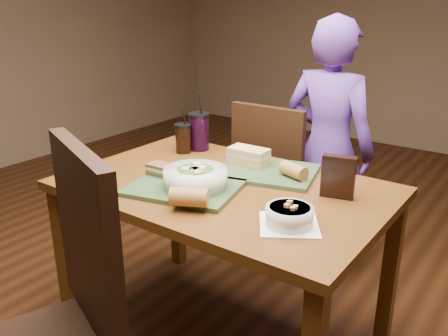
{
  "coord_description": "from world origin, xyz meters",
  "views": [
    {
      "loc": [
        1.05,
        -1.45,
        1.46
      ],
      "look_at": [
        0.0,
        0.0,
        0.82
      ],
      "focal_mm": 38.0,
      "sensor_mm": 36.0,
      "label": 1
    }
  ],
  "objects_px": {
    "tray_near": "(184,188)",
    "baguette_far": "(294,171)",
    "chair_far": "(275,180)",
    "chip_bag": "(338,177)",
    "chair_near": "(62,319)",
    "tray_far": "(265,172)",
    "cup_cola": "(183,138)",
    "baguette_near": "(189,197)",
    "diner": "(328,149)",
    "sandwich_near": "(160,169)",
    "dining_table": "(224,204)",
    "sandwich_far": "(248,156)",
    "salad_bowl": "(195,177)",
    "cup_berry": "(199,131)",
    "soup_bowl": "(289,215)"
  },
  "relations": [
    {
      "from": "tray_near",
      "to": "baguette_far",
      "type": "bearing_deg",
      "value": 47.62
    },
    {
      "from": "chair_far",
      "to": "chip_bag",
      "type": "xyz_separation_m",
      "value": [
        0.56,
        -0.52,
        0.3
      ]
    },
    {
      "from": "chair_far",
      "to": "chair_near",
      "type": "bearing_deg",
      "value": -83.85
    },
    {
      "from": "baguette_far",
      "to": "tray_far",
      "type": "bearing_deg",
      "value": 174.78
    },
    {
      "from": "chair_near",
      "to": "cup_cola",
      "type": "xyz_separation_m",
      "value": [
        -0.43,
        1.04,
        0.22
      ]
    },
    {
      "from": "chair_far",
      "to": "baguette_near",
      "type": "height_order",
      "value": "chair_far"
    },
    {
      "from": "baguette_near",
      "to": "chip_bag",
      "type": "xyz_separation_m",
      "value": [
        0.38,
        0.42,
        0.03
      ]
    },
    {
      "from": "diner",
      "to": "sandwich_near",
      "type": "xyz_separation_m",
      "value": [
        -0.33,
        -0.95,
        0.09
      ]
    },
    {
      "from": "dining_table",
      "to": "chair_far",
      "type": "bearing_deg",
      "value": 101.63
    },
    {
      "from": "sandwich_far",
      "to": "baguette_near",
      "type": "bearing_deg",
      "value": -80.67
    },
    {
      "from": "chair_near",
      "to": "chair_far",
      "type": "height_order",
      "value": "chair_near"
    },
    {
      "from": "salad_bowl",
      "to": "cup_berry",
      "type": "height_order",
      "value": "cup_berry"
    },
    {
      "from": "salad_bowl",
      "to": "tray_near",
      "type": "bearing_deg",
      "value": -157.64
    },
    {
      "from": "salad_bowl",
      "to": "cup_berry",
      "type": "distance_m",
      "value": 0.55
    },
    {
      "from": "chair_near",
      "to": "cup_cola",
      "type": "height_order",
      "value": "chair_near"
    },
    {
      "from": "baguette_far",
      "to": "diner",
      "type": "bearing_deg",
      "value": 101.62
    },
    {
      "from": "chair_near",
      "to": "salad_bowl",
      "type": "relative_size",
      "value": 4.36
    },
    {
      "from": "baguette_near",
      "to": "salad_bowl",
      "type": "bearing_deg",
      "value": 122.2
    },
    {
      "from": "baguette_near",
      "to": "dining_table",
      "type": "bearing_deg",
      "value": 100.12
    },
    {
      "from": "baguette_near",
      "to": "baguette_far",
      "type": "distance_m",
      "value": 0.5
    },
    {
      "from": "diner",
      "to": "baguette_near",
      "type": "distance_m",
      "value": 1.13
    },
    {
      "from": "chair_far",
      "to": "soup_bowl",
      "type": "bearing_deg",
      "value": -57.63
    },
    {
      "from": "soup_bowl",
      "to": "sandwich_far",
      "type": "xyz_separation_m",
      "value": [
        -0.43,
        0.41,
        0.02
      ]
    },
    {
      "from": "baguette_far",
      "to": "chair_far",
      "type": "bearing_deg",
      "value": 126.63
    },
    {
      "from": "cup_berry",
      "to": "chip_bag",
      "type": "bearing_deg",
      "value": -11.66
    },
    {
      "from": "tray_far",
      "to": "sandwich_near",
      "type": "xyz_separation_m",
      "value": [
        -0.33,
        -0.31,
        0.03
      ]
    },
    {
      "from": "chair_far",
      "to": "cup_cola",
      "type": "distance_m",
      "value": 0.59
    },
    {
      "from": "dining_table",
      "to": "sandwich_near",
      "type": "relative_size",
      "value": 12.61
    },
    {
      "from": "sandwich_near",
      "to": "cup_berry",
      "type": "relative_size",
      "value": 0.36
    },
    {
      "from": "diner",
      "to": "baguette_far",
      "type": "height_order",
      "value": "diner"
    },
    {
      "from": "sandwich_far",
      "to": "dining_table",
      "type": "bearing_deg",
      "value": -81.61
    },
    {
      "from": "chair_near",
      "to": "tray_far",
      "type": "distance_m",
      "value": 1.03
    },
    {
      "from": "dining_table",
      "to": "diner",
      "type": "bearing_deg",
      "value": 84.68
    },
    {
      "from": "sandwich_near",
      "to": "chair_far",
      "type": "bearing_deg",
      "value": 81.19
    },
    {
      "from": "tray_far",
      "to": "sandwich_near",
      "type": "relative_size",
      "value": 4.07
    },
    {
      "from": "sandwich_far",
      "to": "soup_bowl",
      "type": "bearing_deg",
      "value": -43.49
    },
    {
      "from": "salad_bowl",
      "to": "soup_bowl",
      "type": "xyz_separation_m",
      "value": [
        0.44,
        -0.05,
        -0.02
      ]
    },
    {
      "from": "tray_far",
      "to": "soup_bowl",
      "type": "height_order",
      "value": "soup_bowl"
    },
    {
      "from": "chair_far",
      "to": "soup_bowl",
      "type": "xyz_separation_m",
      "value": [
        0.53,
        -0.84,
        0.26
      ]
    },
    {
      "from": "cup_berry",
      "to": "baguette_far",
      "type": "bearing_deg",
      "value": -11.18
    },
    {
      "from": "salad_bowl",
      "to": "sandwich_near",
      "type": "distance_m",
      "value": 0.21
    },
    {
      "from": "chair_near",
      "to": "baguette_near",
      "type": "relative_size",
      "value": 8.09
    },
    {
      "from": "dining_table",
      "to": "soup_bowl",
      "type": "relative_size",
      "value": 4.88
    },
    {
      "from": "tray_near",
      "to": "chip_bag",
      "type": "distance_m",
      "value": 0.6
    },
    {
      "from": "baguette_near",
      "to": "tray_far",
      "type": "bearing_deg",
      "value": 87.45
    },
    {
      "from": "chair_far",
      "to": "soup_bowl",
      "type": "distance_m",
      "value": 1.02
    },
    {
      "from": "chair_far",
      "to": "tray_near",
      "type": "distance_m",
      "value": 0.84
    },
    {
      "from": "cup_berry",
      "to": "chip_bag",
      "type": "height_order",
      "value": "cup_berry"
    },
    {
      "from": "sandwich_far",
      "to": "baguette_far",
      "type": "xyz_separation_m",
      "value": [
        0.25,
        -0.04,
        -0.01
      ]
    },
    {
      "from": "tray_far",
      "to": "sandwich_far",
      "type": "distance_m",
      "value": 0.12
    }
  ]
}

